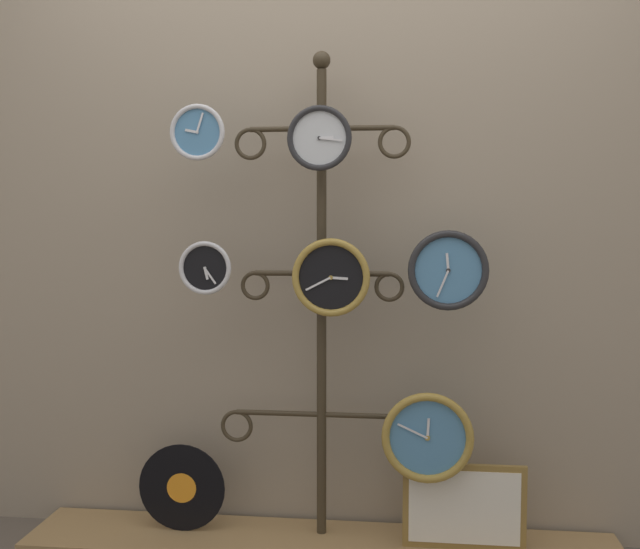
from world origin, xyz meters
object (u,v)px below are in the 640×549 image
at_px(clock_middle_center, 331,277).
at_px(clock_bottom_right, 427,438).
at_px(clock_middle_right, 448,270).
at_px(clock_top_center, 320,138).
at_px(clock_middle_left, 205,268).
at_px(display_stand, 322,383).
at_px(vinyl_record, 182,488).
at_px(clock_top_left, 198,132).
at_px(picture_frame, 464,507).

height_order(clock_middle_center, clock_bottom_right, clock_middle_center).
distance_m(clock_middle_center, clock_middle_right, 0.41).
bearing_deg(clock_top_center, clock_middle_left, 179.70).
height_order(clock_middle_right, clock_bottom_right, clock_middle_right).
relative_size(display_stand, clock_middle_center, 6.63).
relative_size(clock_middle_left, vinyl_record, 0.58).
bearing_deg(clock_bottom_right, display_stand, 162.75).
relative_size(display_stand, clock_middle_left, 9.52).
bearing_deg(clock_middle_left, clock_top_center, -0.30).
relative_size(clock_top_center, clock_middle_center, 0.82).
distance_m(clock_middle_center, clock_bottom_right, 0.66).
bearing_deg(clock_middle_right, clock_middle_left, -179.24).
height_order(clock_bottom_right, vinyl_record, clock_bottom_right).
bearing_deg(display_stand, clock_bottom_right, -17.25).
bearing_deg(clock_middle_center, clock_top_left, -179.97).
relative_size(clock_top_center, vinyl_record, 0.68).
distance_m(display_stand, clock_top_center, 0.90).
bearing_deg(clock_middle_center, clock_top_center, -175.23).
xyz_separation_m(clock_top_left, picture_frame, (0.96, 0.02, -1.34)).
xyz_separation_m(clock_bottom_right, picture_frame, (0.13, 0.04, -0.26)).
distance_m(display_stand, clock_top_left, 1.02).
height_order(clock_top_center, clock_middle_center, clock_top_center).
height_order(display_stand, clock_middle_right, display_stand).
relative_size(clock_bottom_right, picture_frame, 0.74).
bearing_deg(display_stand, clock_middle_right, -11.60).
relative_size(clock_top_left, clock_bottom_right, 0.62).
bearing_deg(clock_middle_left, clock_middle_center, 0.15).
relative_size(clock_top_left, clock_middle_right, 0.71).
bearing_deg(clock_middle_right, vinyl_record, 177.24).
relative_size(clock_top_center, clock_middle_left, 1.18).
distance_m(clock_middle_right, vinyl_record, 1.30).
distance_m(clock_top_center, clock_middle_center, 0.49).
bearing_deg(clock_middle_right, clock_middle_center, -178.57).
distance_m(display_stand, vinyl_record, 0.67).
bearing_deg(clock_top_center, clock_middle_right, 1.74).
bearing_deg(picture_frame, clock_middle_left, -178.43).
height_order(clock_middle_left, clock_middle_right, clock_middle_right).
bearing_deg(vinyl_record, display_stand, 4.99).
bearing_deg(clock_middle_center, clock_bottom_right, -2.85).
relative_size(display_stand, clock_top_left, 9.19).
bearing_deg(picture_frame, clock_top_center, -176.94).
bearing_deg(clock_middle_right, clock_top_left, -179.32).
distance_m(clock_top_left, clock_top_center, 0.44).
bearing_deg(vinyl_record, picture_frame, -1.82).
bearing_deg(clock_middle_center, display_stand, 113.64).
height_order(display_stand, clock_middle_left, display_stand).
bearing_deg(clock_top_center, display_stand, 92.70).
bearing_deg(clock_top_left, clock_middle_right, 0.68).
distance_m(display_stand, picture_frame, 0.68).
bearing_deg(clock_top_center, clock_bottom_right, -2.05).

